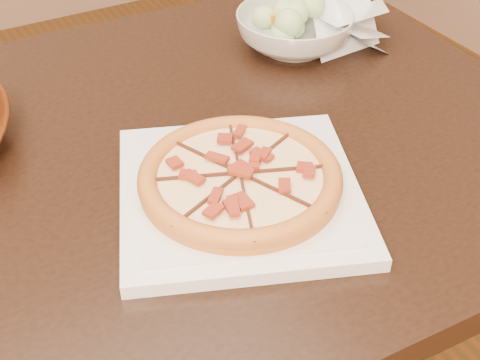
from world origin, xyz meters
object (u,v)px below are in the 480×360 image
Objects in this scene: plate at (240,192)px; salad_bowl at (294,30)px; dining_table at (108,229)px; pizza at (240,178)px.

salad_bowl is at bearing 47.86° from plate.
dining_table is 3.53× the size of plate.
dining_table is 0.23m from plate.
salad_bowl is (0.28, 0.31, -0.00)m from pizza.
pizza is at bearing -132.15° from salad_bowl.
plate is 1.52× the size of pizza.
dining_table is 5.38× the size of pizza.
salad_bowl reaches higher than plate.
dining_table is at bearing 131.13° from pizza.
salad_bowl is at bearing 47.85° from pizza.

